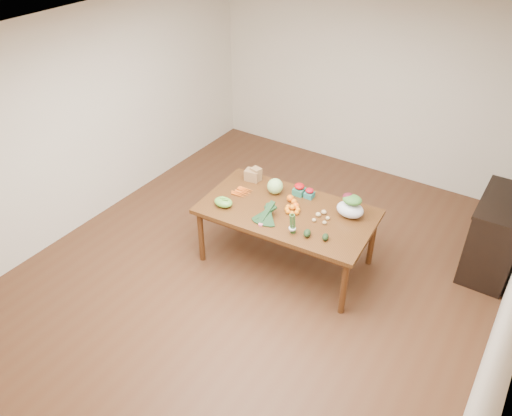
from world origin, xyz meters
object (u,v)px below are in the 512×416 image
Objects in this scene: dining_table at (286,236)px; cabbage at (275,186)px; asparagus_bundle at (293,224)px; salad_bag at (350,207)px; mandarin_cluster at (292,208)px; paper_bag at (253,174)px; cabinet at (496,235)px; kale_bunch at (265,215)px.

cabbage is (-0.30, 0.23, 0.47)m from dining_table.
dining_table is 0.66m from asparagus_bundle.
mandarin_cluster is at bearing -154.56° from salad_bag.
asparagus_bundle is (0.95, -0.68, 0.04)m from paper_bag.
paper_bag is at bearing 164.97° from cabbage.
cabinet is 5.67× the size of mandarin_cluster.
kale_bunch reaches higher than dining_table.
asparagus_bundle is (0.36, -0.03, 0.05)m from kale_bunch.
salad_bag reaches higher than paper_bag.
asparagus_bundle is at bearing -57.15° from dining_table.
salad_bag is (0.74, 0.59, 0.04)m from kale_bunch.
cabinet is 2.68m from kale_bunch.
mandarin_cluster is at bearing -31.90° from cabbage.
asparagus_bundle is at bearing -60.58° from mandarin_cluster.
paper_bag is 1.16m from asparagus_bundle.
dining_table is 0.42m from mandarin_cluster.
asparagus_bundle is (0.26, -0.35, 0.50)m from dining_table.
cabbage is 0.75× the size of asparagus_bundle.
cabbage is at bearing 106.42° from kale_bunch.
asparagus_bundle is 0.73m from salad_bag.
cabinet is 2.37m from mandarin_cluster.
cabinet is 4.30× the size of paper_bag.
salad_bag is at bearing 2.86° from cabbage.
dining_table is 0.56m from kale_bunch.
salad_bag is (-1.43, -0.94, 0.40)m from cabinet.
kale_bunch is (-2.17, -1.52, 0.36)m from cabinet.
paper_bag reaches higher than dining_table.
paper_bag is at bearing 128.54° from kale_bunch.
cabbage is at bearing -177.14° from salad_bag.
paper_bag is 0.40m from cabbage.
mandarin_cluster is (-2.01, -1.21, 0.32)m from cabinet.
paper_bag is 1.26× the size of cabbage.
asparagus_bundle is (0.20, -0.35, 0.08)m from mandarin_cluster.
dining_table is at bearing 122.85° from asparagus_bundle.
cabinet is 4.08× the size of asparagus_bundle.
dining_table is at bearing -179.03° from mandarin_cluster.
cabbage is (0.39, -0.10, 0.01)m from paper_bag.
asparagus_bundle is 0.81× the size of salad_bag.
paper_bag reaches higher than mandarin_cluster.
dining_table is at bearing -156.67° from salad_bag.
dining_table is 10.34× the size of cabbage.
kale_bunch is at bearing -141.60° from salad_bag.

